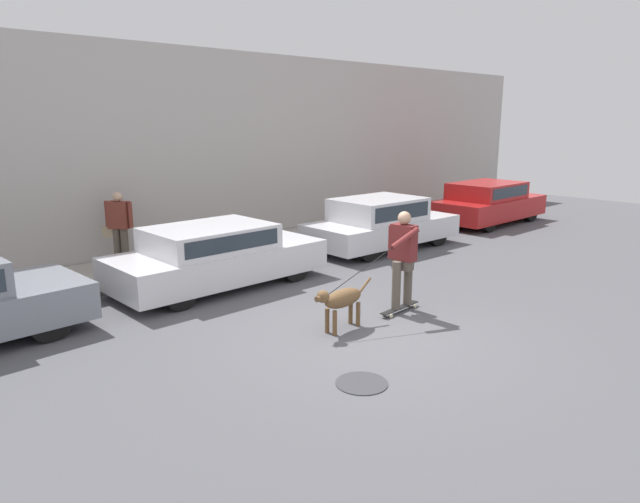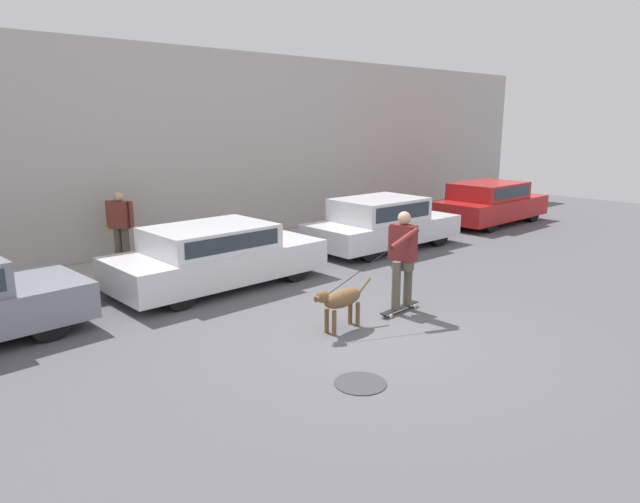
{
  "view_description": "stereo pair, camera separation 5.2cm",
  "coord_description": "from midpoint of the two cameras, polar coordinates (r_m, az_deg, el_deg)",
  "views": [
    {
      "loc": [
        -6.18,
        -5.43,
        3.25
      ],
      "look_at": [
        0.56,
        1.71,
        0.95
      ],
      "focal_mm": 32.0,
      "sensor_mm": 36.0,
      "label": 1
    },
    {
      "loc": [
        -6.14,
        -5.47,
        3.25
      ],
      "look_at": [
        0.56,
        1.71,
        0.95
      ],
      "focal_mm": 32.0,
      "sensor_mm": 36.0,
      "label": 2
    }
  ],
  "objects": [
    {
      "name": "back_wall",
      "position": [
        14.14,
        -17.67,
        9.4
      ],
      "size": [
        32.0,
        0.3,
        4.93
      ],
      "color": "#B2ADA8",
      "rests_on": "ground_plane"
    },
    {
      "name": "pedestrian_with_bag",
      "position": [
        13.13,
        -19.56,
        2.5
      ],
      "size": [
        0.48,
        0.65,
        1.6
      ],
      "rotation": [
        0.0,
        0.0,
        0.58
      ],
      "color": "brown",
      "rests_on": "sidewalk_curb"
    },
    {
      "name": "parked_car_2",
      "position": [
        14.57,
        6.01,
        2.77
      ],
      "size": [
        4.2,
        1.92,
        1.3
      ],
      "rotation": [
        0.0,
        0.0,
        -0.04
      ],
      "color": "black",
      "rests_on": "ground_plane"
    },
    {
      "name": "manhole_cover",
      "position": [
        7.36,
        3.98,
        -13.0
      ],
      "size": [
        0.66,
        0.66,
        0.01
      ],
      "color": "#38383D",
      "rests_on": "ground_plane"
    },
    {
      "name": "parked_car_3",
      "position": [
        18.72,
        16.39,
        4.66
      ],
      "size": [
        4.14,
        1.79,
        1.3
      ],
      "rotation": [
        0.0,
        0.0,
        0.0
      ],
      "color": "black",
      "rests_on": "ground_plane"
    },
    {
      "name": "dog",
      "position": [
        8.9,
        1.97,
        -4.83
      ],
      "size": [
        1.28,
        0.33,
        0.74
      ],
      "rotation": [
        0.0,
        0.0,
        3.19
      ],
      "color": "brown",
      "rests_on": "ground_plane"
    },
    {
      "name": "ground_plane",
      "position": [
        8.84,
        4.85,
        -8.43
      ],
      "size": [
        36.0,
        36.0,
        0.0
      ],
      "primitive_type": "plane",
      "color": "#545459"
    },
    {
      "name": "parked_car_1",
      "position": [
        11.37,
        -10.51,
        -0.48
      ],
      "size": [
        4.23,
        1.81,
        1.23
      ],
      "rotation": [
        0.0,
        0.0,
        0.0
      ],
      "color": "black",
      "rests_on": "ground_plane"
    },
    {
      "name": "skateboarder",
      "position": [
        9.7,
        8.1,
        -0.39
      ],
      "size": [
        2.25,
        0.62,
        1.74
      ],
      "rotation": [
        0.0,
        0.0,
        3.21
      ],
      "color": "beige",
      "rests_on": "ground_plane"
    },
    {
      "name": "sidewalk_curb",
      "position": [
        13.35,
        -14.52,
        -1.09
      ],
      "size": [
        30.0,
        2.25,
        0.11
      ],
      "color": "#A39E93",
      "rests_on": "ground_plane"
    }
  ]
}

